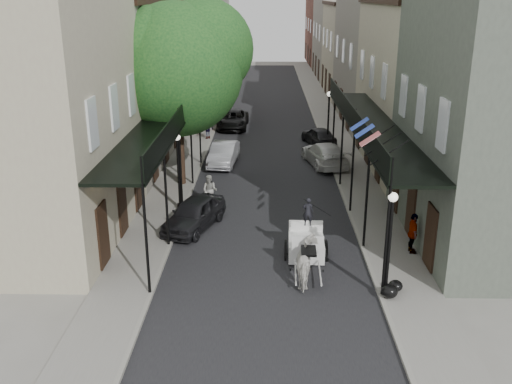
{
  "coord_description": "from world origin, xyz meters",
  "views": [
    {
      "loc": [
        0.0,
        -19.37,
        9.87
      ],
      "look_at": [
        -0.45,
        4.35,
        1.6
      ],
      "focal_mm": 40.0,
      "sensor_mm": 36.0,
      "label": 1
    }
  ],
  "objects_px": {
    "car_right_far": "(319,136)",
    "lamppost_right_near": "(389,243)",
    "lamppost_right_far": "(328,118)",
    "horse": "(308,263)",
    "tree_near": "(185,64)",
    "pedestrian_sidewalk_right": "(413,233)",
    "tree_far": "(210,51)",
    "car_right_near": "(325,154)",
    "carriage": "(306,229)",
    "lamppost_left": "(179,171)",
    "pedestrian_walking": "(210,190)",
    "car_left_mid": "(224,154)",
    "car_left_near": "(194,214)",
    "pedestrian_sidewalk_left": "(207,128)",
    "car_left_far": "(233,120)"
  },
  "relations": [
    {
      "from": "lamppost_right_far",
      "to": "car_left_near",
      "type": "bearing_deg",
      "value": -117.47
    },
    {
      "from": "tree_near",
      "to": "lamppost_right_far",
      "type": "bearing_deg",
      "value": 43.31
    },
    {
      "from": "pedestrian_walking",
      "to": "car_left_mid",
      "type": "bearing_deg",
      "value": 105.89
    },
    {
      "from": "tree_near",
      "to": "pedestrian_sidewalk_right",
      "type": "height_order",
      "value": "tree_near"
    },
    {
      "from": "tree_near",
      "to": "car_right_far",
      "type": "height_order",
      "value": "tree_near"
    },
    {
      "from": "carriage",
      "to": "pedestrian_walking",
      "type": "distance_m",
      "value": 6.94
    },
    {
      "from": "pedestrian_walking",
      "to": "car_right_near",
      "type": "height_order",
      "value": "pedestrian_walking"
    },
    {
      "from": "car_left_far",
      "to": "tree_far",
      "type": "bearing_deg",
      "value": 175.32
    },
    {
      "from": "horse",
      "to": "tree_far",
      "type": "bearing_deg",
      "value": -75.31
    },
    {
      "from": "pedestrian_sidewalk_left",
      "to": "car_left_far",
      "type": "height_order",
      "value": "pedestrian_sidewalk_left"
    },
    {
      "from": "carriage",
      "to": "car_left_mid",
      "type": "xyz_separation_m",
      "value": [
        -4.2,
        12.48,
        -0.37
      ]
    },
    {
      "from": "car_left_far",
      "to": "car_right_near",
      "type": "bearing_deg",
      "value": -56.97
    },
    {
      "from": "car_right_near",
      "to": "tree_near",
      "type": "bearing_deg",
      "value": 14.77
    },
    {
      "from": "lamppost_right_near",
      "to": "car_left_far",
      "type": "xyz_separation_m",
      "value": [
        -6.7,
        26.0,
        -1.38
      ]
    },
    {
      "from": "carriage",
      "to": "car_left_far",
      "type": "bearing_deg",
      "value": 102.38
    },
    {
      "from": "car_left_mid",
      "to": "pedestrian_walking",
      "type": "bearing_deg",
      "value": -85.92
    },
    {
      "from": "pedestrian_sidewalk_left",
      "to": "pedestrian_sidewalk_right",
      "type": "bearing_deg",
      "value": 82.07
    },
    {
      "from": "lamppost_right_near",
      "to": "pedestrian_sidewalk_right",
      "type": "xyz_separation_m",
      "value": [
        1.7,
        3.4,
        -1.1
      ]
    },
    {
      "from": "pedestrian_sidewalk_right",
      "to": "car_left_far",
      "type": "height_order",
      "value": "pedestrian_sidewalk_right"
    },
    {
      "from": "tree_far",
      "to": "car_right_near",
      "type": "relative_size",
      "value": 1.78
    },
    {
      "from": "lamppost_right_far",
      "to": "horse",
      "type": "relative_size",
      "value": 1.94
    },
    {
      "from": "lamppost_right_near",
      "to": "lamppost_left",
      "type": "bearing_deg",
      "value": 135.71
    },
    {
      "from": "lamppost_right_near",
      "to": "carriage",
      "type": "relative_size",
      "value": 1.37
    },
    {
      "from": "lamppost_right_near",
      "to": "car_right_near",
      "type": "bearing_deg",
      "value": 92.0
    },
    {
      "from": "pedestrian_sidewalk_left",
      "to": "lamppost_right_far",
      "type": "bearing_deg",
      "value": 129.44
    },
    {
      "from": "car_left_far",
      "to": "lamppost_left",
      "type": "bearing_deg",
      "value": -93.29
    },
    {
      "from": "lamppost_left",
      "to": "tree_far",
      "type": "bearing_deg",
      "value": 90.46
    },
    {
      "from": "tree_near",
      "to": "pedestrian_sidewalk_right",
      "type": "bearing_deg",
      "value": -41.29
    },
    {
      "from": "carriage",
      "to": "car_left_near",
      "type": "height_order",
      "value": "carriage"
    },
    {
      "from": "pedestrian_walking",
      "to": "car_left_mid",
      "type": "relative_size",
      "value": 0.38
    },
    {
      "from": "pedestrian_walking",
      "to": "tree_near",
      "type": "bearing_deg",
      "value": 130.97
    },
    {
      "from": "lamppost_right_far",
      "to": "lamppost_left",
      "type": "bearing_deg",
      "value": -124.35
    },
    {
      "from": "tree_far",
      "to": "car_right_near",
      "type": "distance_m",
      "value": 13.81
    },
    {
      "from": "lamppost_right_far",
      "to": "car_right_far",
      "type": "relative_size",
      "value": 1.01
    },
    {
      "from": "car_right_far",
      "to": "lamppost_right_near",
      "type": "bearing_deg",
      "value": 74.81
    },
    {
      "from": "lamppost_right_near",
      "to": "carriage",
      "type": "distance_m",
      "value": 4.43
    },
    {
      "from": "pedestrian_sidewalk_right",
      "to": "car_left_mid",
      "type": "xyz_separation_m",
      "value": [
        -8.4,
        12.6,
        -0.27
      ]
    },
    {
      "from": "tree_far",
      "to": "pedestrian_sidewalk_right",
      "type": "xyz_separation_m",
      "value": [
        10.05,
        -22.78,
        -4.89
      ]
    },
    {
      "from": "lamppost_right_near",
      "to": "car_right_near",
      "type": "height_order",
      "value": "lamppost_right_near"
    },
    {
      "from": "carriage",
      "to": "car_right_near",
      "type": "relative_size",
      "value": 0.56
    },
    {
      "from": "tree_near",
      "to": "lamppost_right_near",
      "type": "height_order",
      "value": "tree_near"
    },
    {
      "from": "lamppost_right_far",
      "to": "pedestrian_sidewalk_left",
      "type": "relative_size",
      "value": 2.37
    },
    {
      "from": "lamppost_right_near",
      "to": "lamppost_right_far",
      "type": "bearing_deg",
      "value": 90.0
    },
    {
      "from": "pedestrian_sidewalk_right",
      "to": "car_left_near",
      "type": "relative_size",
      "value": 0.41
    },
    {
      "from": "pedestrian_sidewalk_left",
      "to": "car_right_far",
      "type": "distance_m",
      "value": 7.89
    },
    {
      "from": "lamppost_left",
      "to": "car_right_far",
      "type": "relative_size",
      "value": 1.01
    },
    {
      "from": "carriage",
      "to": "pedestrian_sidewalk_right",
      "type": "height_order",
      "value": "carriage"
    },
    {
      "from": "car_right_near",
      "to": "pedestrian_sidewalk_right",
      "type": "bearing_deg",
      "value": 88.65
    },
    {
      "from": "lamppost_right_near",
      "to": "lamppost_right_far",
      "type": "distance_m",
      "value": 20.0
    },
    {
      "from": "lamppost_right_far",
      "to": "horse",
      "type": "bearing_deg",
      "value": -97.73
    }
  ]
}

